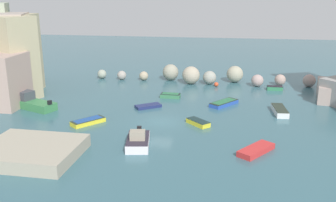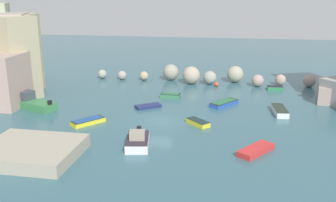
{
  "view_description": "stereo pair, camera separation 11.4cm",
  "coord_description": "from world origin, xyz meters",
  "views": [
    {
      "loc": [
        7.1,
        -39.11,
        13.99
      ],
      "look_at": [
        0.0,
        4.92,
        1.0
      ],
      "focal_mm": 40.51,
      "sensor_mm": 36.0,
      "label": 1
    },
    {
      "loc": [
        7.21,
        -39.1,
        13.99
      ],
      "look_at": [
        0.0,
        4.92,
        1.0
      ],
      "focal_mm": 40.51,
      "sensor_mm": 36.0,
      "label": 2
    }
  ],
  "objects": [
    {
      "name": "moored_boat_10",
      "position": [
        -8.55,
        -9.81,
        0.29
      ],
      "size": [
        4.52,
        3.14,
        0.59
      ],
      "rotation": [
        0.0,
        0.0,
        0.41
      ],
      "color": "#348246",
      "rests_on": "cove_water"
    },
    {
      "name": "moored_boat_0",
      "position": [
        -0.9,
        -7.09,
        0.55
      ],
      "size": [
        2.68,
        4.31,
        1.66
      ],
      "rotation": [
        0.0,
        0.0,
        4.88
      ],
      "color": "silver",
      "rests_on": "cove_water"
    },
    {
      "name": "moored_boat_11",
      "position": [
        -2.53,
        5.06,
        0.18
      ],
      "size": [
        3.36,
        2.95,
        0.36
      ],
      "rotation": [
        0.0,
        0.0,
        3.77
      ],
      "color": "navy",
      "rests_on": "cove_water"
    },
    {
      "name": "moored_boat_5",
      "position": [
        6.78,
        7.6,
        0.28
      ],
      "size": [
        3.71,
        4.3,
        0.53
      ],
      "rotation": [
        0.0,
        0.0,
        4.08
      ],
      "color": "#2950B3",
      "rests_on": "cove_water"
    },
    {
      "name": "moored_boat_1",
      "position": [
        4.15,
        -0.31,
        0.27
      ],
      "size": [
        2.8,
        2.79,
        0.54
      ],
      "rotation": [
        0.0,
        0.0,
        5.5
      ],
      "color": "yellow",
      "rests_on": "cove_water"
    },
    {
      "name": "channel_buoy",
      "position": [
        5.45,
        17.31,
        0.33
      ],
      "size": [
        0.66,
        0.66,
        0.66
      ],
      "primitive_type": "sphere",
      "color": "#E04C28",
      "rests_on": "cove_water"
    },
    {
      "name": "rock_breakwater",
      "position": [
        3.91,
        19.57,
        1.15
      ],
      "size": [
        34.52,
        4.89,
        2.74
      ],
      "color": "#99A08E",
      "rests_on": "ground"
    },
    {
      "name": "cove_water",
      "position": [
        0.0,
        0.0,
        0.0
      ],
      "size": [
        160.0,
        160.0,
        0.0
      ],
      "primitive_type": "plane",
      "color": "#37616C",
      "rests_on": "ground"
    },
    {
      "name": "stone_dock",
      "position": [
        -9.49,
        -10.99,
        0.58
      ],
      "size": [
        8.29,
        7.04,
        1.16
      ],
      "primitive_type": "cube",
      "rotation": [
        0.0,
        0.0,
        -0.02
      ],
      "color": "#A49C88",
      "rests_on": "ground"
    },
    {
      "name": "moored_boat_3",
      "position": [
        13.38,
        5.25,
        0.35
      ],
      "size": [
        1.69,
        4.22,
        0.7
      ],
      "rotation": [
        0.0,
        0.0,
        4.79
      ],
      "color": "silver",
      "rests_on": "cove_water"
    },
    {
      "name": "moored_boat_6",
      "position": [
        -7.76,
        -1.9,
        0.28
      ],
      "size": [
        3.39,
        3.75,
        0.54
      ],
      "rotation": [
        0.0,
        0.0,
        4.04
      ],
      "color": "yellow",
      "rests_on": "cove_water"
    },
    {
      "name": "moored_boat_9",
      "position": [
        -17.05,
        2.69,
        0.71
      ],
      "size": [
        7.21,
        4.56,
        2.04
      ],
      "rotation": [
        0.0,
        0.0,
        2.76
      ],
      "color": "#3A804A",
      "rests_on": "cove_water"
    },
    {
      "name": "moored_boat_4",
      "position": [
        14.01,
        16.57,
        0.29
      ],
      "size": [
        2.22,
        1.12,
        0.59
      ],
      "rotation": [
        0.0,
        0.0,
        0.01
      ],
      "color": "#317C51",
      "rests_on": "cove_water"
    },
    {
      "name": "moored_boat_2",
      "position": [
        -0.48,
        9.99,
        0.31
      ],
      "size": [
        2.72,
        1.4,
        0.59
      ],
      "rotation": [
        0.0,
        0.0,
        6.23
      ],
      "color": "#3D7E53",
      "rests_on": "cove_water"
    },
    {
      "name": "moored_boat_8",
      "position": [
        9.93,
        -6.84,
        0.26
      ],
      "size": [
        3.56,
        4.08,
        0.52
      ],
      "rotation": [
        0.0,
        0.0,
        4.07
      ],
      "color": "red",
      "rests_on": "cove_water"
    }
  ]
}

